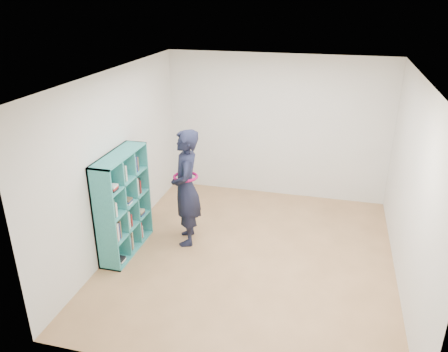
# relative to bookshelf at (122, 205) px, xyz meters

# --- Properties ---
(floor) EXTENTS (4.50, 4.50, 0.00)m
(floor) POSITION_rel_bookshelf_xyz_m (1.85, 0.28, -0.74)
(floor) COLOR olive
(floor) RESTS_ON ground
(ceiling) EXTENTS (4.50, 4.50, 0.00)m
(ceiling) POSITION_rel_bookshelf_xyz_m (1.85, 0.28, 1.86)
(ceiling) COLOR white
(ceiling) RESTS_ON wall_back
(wall_left) EXTENTS (0.02, 4.50, 2.60)m
(wall_left) POSITION_rel_bookshelf_xyz_m (-0.15, 0.28, 0.56)
(wall_left) COLOR silver
(wall_left) RESTS_ON floor
(wall_right) EXTENTS (0.02, 4.50, 2.60)m
(wall_right) POSITION_rel_bookshelf_xyz_m (3.85, 0.28, 0.56)
(wall_right) COLOR silver
(wall_right) RESTS_ON floor
(wall_back) EXTENTS (4.00, 0.02, 2.60)m
(wall_back) POSITION_rel_bookshelf_xyz_m (1.85, 2.53, 0.56)
(wall_back) COLOR silver
(wall_back) RESTS_ON floor
(wall_front) EXTENTS (4.00, 0.02, 2.60)m
(wall_front) POSITION_rel_bookshelf_xyz_m (1.85, -1.97, 0.56)
(wall_front) COLOR silver
(wall_front) RESTS_ON floor
(bookshelf) EXTENTS (0.33, 1.14, 1.51)m
(bookshelf) POSITION_rel_bookshelf_xyz_m (0.00, 0.00, 0.00)
(bookshelf) COLOR #28777D
(bookshelf) RESTS_ON floor
(person) EXTENTS (0.60, 0.75, 1.78)m
(person) POSITION_rel_bookshelf_xyz_m (0.82, 0.47, 0.15)
(person) COLOR black
(person) RESTS_ON floor
(smartphone) EXTENTS (0.04, 0.09, 0.13)m
(smartphone) POSITION_rel_bookshelf_xyz_m (0.65, 0.51, 0.27)
(smartphone) COLOR silver
(smartphone) RESTS_ON person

